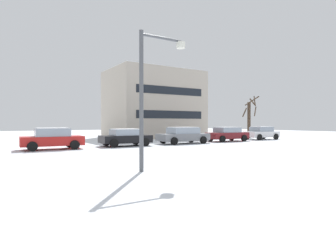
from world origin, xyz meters
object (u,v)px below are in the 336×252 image
(street_lamp, at_px, (151,84))
(parked_car_maroon, at_px, (227,134))
(parked_car_red, at_px, (52,138))
(parked_car_black, at_px, (126,137))
(parked_car_gray, at_px, (183,135))
(parked_car_white, at_px, (262,133))

(street_lamp, height_order, parked_car_maroon, street_lamp)
(parked_car_red, distance_m, parked_car_black, 5.39)
(street_lamp, height_order, parked_car_gray, street_lamp)
(parked_car_gray, height_order, parked_car_maroon, parked_car_gray)
(parked_car_red, xyz_separation_m, parked_car_gray, (10.78, -0.35, -0.01))
(street_lamp, distance_m, parked_car_gray, 14.48)
(parked_car_red, height_order, parked_car_maroon, parked_car_red)
(parked_car_maroon, distance_m, parked_car_white, 5.40)
(parked_car_gray, xyz_separation_m, parked_car_white, (10.78, 0.35, -0.02))
(parked_car_gray, distance_m, parked_car_white, 10.79)
(parked_car_black, xyz_separation_m, parked_car_white, (16.18, 0.13, 0.03))
(street_lamp, xyz_separation_m, parked_car_red, (-1.56, 11.21, -2.54))
(parked_car_black, height_order, parked_car_maroon, parked_car_maroon)
(street_lamp, distance_m, parked_car_red, 11.60)
(parked_car_red, bearing_deg, parked_car_black, -1.35)
(parked_car_maroon, bearing_deg, parked_car_gray, -179.09)
(street_lamp, height_order, parked_car_black, street_lamp)
(parked_car_black, distance_m, parked_car_maroon, 10.79)
(parked_car_black, distance_m, parked_car_gray, 5.40)
(street_lamp, relative_size, parked_car_gray, 1.14)
(parked_car_maroon, height_order, parked_car_white, parked_car_white)
(parked_car_black, bearing_deg, parked_car_gray, -2.40)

